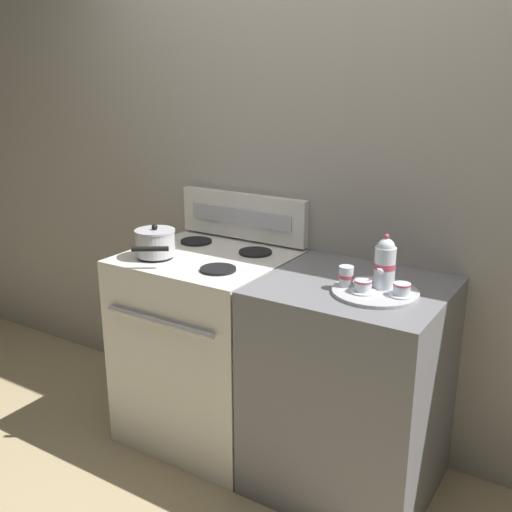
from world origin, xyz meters
TOP-DOWN VIEW (x-y plane):
  - ground_plane at (0.00, 0.00)m, footprint 6.00×6.00m
  - wall_back at (0.00, 0.36)m, footprint 6.00×0.05m
  - stove at (-0.37, -0.00)m, footprint 0.73×0.70m
  - control_panel at (-0.37, 0.31)m, footprint 0.72×0.05m
  - side_counter at (0.37, 0.00)m, footprint 0.74×0.67m
  - saucepan at (-0.55, -0.15)m, footprint 0.26×0.28m
  - serving_tray at (0.48, -0.06)m, footprint 0.33×0.33m
  - teapot at (0.49, -0.01)m, footprint 0.08×0.13m
  - teacup_left at (0.44, -0.10)m, footprint 0.10×0.10m
  - teacup_right at (0.58, -0.06)m, footprint 0.10×0.10m
  - creamer_jug at (0.36, -0.07)m, footprint 0.06×0.06m

SIDE VIEW (x-z plane):
  - ground_plane at x=0.00m, z-range 0.00..0.00m
  - side_counter at x=0.37m, z-range 0.00..0.93m
  - stove at x=-0.37m, z-range 0.00..0.94m
  - serving_tray at x=0.48m, z-range 0.93..0.95m
  - teacup_left at x=0.44m, z-range 0.95..0.99m
  - teacup_right at x=0.58m, z-range 0.95..0.99m
  - creamer_jug at x=0.36m, z-range 0.95..1.03m
  - saucepan at x=-0.55m, z-range 0.93..1.08m
  - teapot at x=0.49m, z-range 0.94..1.15m
  - control_panel at x=-0.37m, z-range 0.94..1.17m
  - wall_back at x=0.00m, z-range 0.00..2.20m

